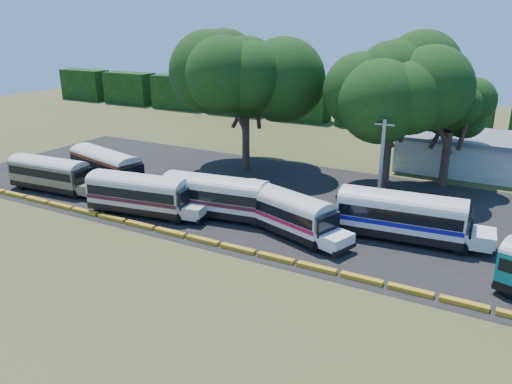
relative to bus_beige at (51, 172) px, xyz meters
The scene contains 15 objects.
ground 18.28m from the bus_beige, 12.12° to the right, with size 160.00×160.00×0.00m, color #2D4316.
asphalt_strip 20.57m from the bus_beige, 23.53° to the left, with size 64.00×24.00×0.02m, color black.
curb 18.09m from the bus_beige, ahead, with size 53.70×0.45×0.30m.
terminal_building 44.34m from the bus_beige, 36.19° to the left, with size 19.00×9.00×4.00m.
treeline_backdrop 47.64m from the bus_beige, 68.07° to the left, with size 130.00×4.00×6.00m.
bus_beige is the anchor object (origin of this frame).
bus_red 5.14m from the bus_beige, 48.00° to the left, with size 11.12×5.16×3.55m.
bus_cream_west 11.57m from the bus_beige, ahead, with size 10.73×4.12×3.44m.
bus_cream_east 17.65m from the bus_beige, ahead, with size 10.88×4.01×3.49m.
bus_white_red 23.92m from the bus_beige, ahead, with size 10.33×5.56×3.31m.
bus_white_blue 32.34m from the bus_beige, ahead, with size 11.25×3.70×3.63m.
tree_west 21.35m from the bus_beige, 50.83° to the left, with size 11.41×11.41×14.04m.
tree_center 32.82m from the bus_beige, 29.16° to the left, with size 9.89×9.89×13.89m.
tree_east 38.34m from the bus_beige, 31.10° to the left, with size 6.47×6.47×10.40m.
utility_pole 30.36m from the bus_beige, 17.13° to the left, with size 1.60×0.30×8.02m.
Camera 1 is at (21.04, -26.46, 15.40)m, focal length 35.00 mm.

